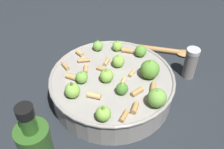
# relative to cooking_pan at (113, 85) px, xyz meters

# --- Properties ---
(ground_plane) EXTENTS (2.40, 2.40, 0.00)m
(ground_plane) POSITION_rel_cooking_pan_xyz_m (-0.00, 0.00, -0.04)
(ground_plane) COLOR #23282D
(cooking_pan) EXTENTS (0.31, 0.31, 0.12)m
(cooking_pan) POSITION_rel_cooking_pan_xyz_m (0.00, 0.00, 0.00)
(cooking_pan) COLOR #9E9993
(cooking_pan) RESTS_ON ground
(pepper_shaker) EXTENTS (0.04, 0.04, 0.09)m
(pepper_shaker) POSITION_rel_cooking_pan_xyz_m (0.22, 0.07, 0.01)
(pepper_shaker) COLOR gray
(pepper_shaker) RESTS_ON ground
(wooden_spoon) EXTENTS (0.20, 0.08, 0.02)m
(wooden_spoon) POSITION_rel_cooking_pan_xyz_m (0.17, 0.19, -0.03)
(wooden_spoon) COLOR #B2844C
(wooden_spoon) RESTS_ON ground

